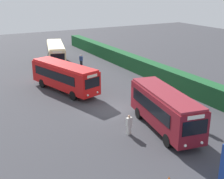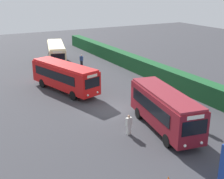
% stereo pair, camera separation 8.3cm
% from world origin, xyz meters
% --- Properties ---
extents(ground_plane, '(108.50, 108.50, 0.00)m').
position_xyz_m(ground_plane, '(0.00, 0.00, 0.00)').
color(ground_plane, '#38383D').
extents(bus_cream, '(9.28, 4.65, 3.04)m').
position_xyz_m(bus_cream, '(-20.47, 1.45, 1.76)').
color(bus_cream, beige).
rests_on(bus_cream, ground_plane).
extents(bus_red, '(9.73, 4.84, 3.15)m').
position_xyz_m(bus_red, '(-7.56, -1.99, 1.82)').
color(bus_red, red).
rests_on(bus_red, ground_plane).
extents(bus_maroon, '(9.02, 3.91, 3.30)m').
position_xyz_m(bus_maroon, '(5.45, 1.78, 1.89)').
color(bus_maroon, maroon).
rests_on(bus_maroon, ground_plane).
extents(person_left, '(0.53, 0.46, 1.64)m').
position_xyz_m(person_left, '(-17.35, 4.20, 0.85)').
color(person_left, black).
rests_on(person_left, ground_plane).
extents(person_center, '(0.35, 0.54, 1.66)m').
position_xyz_m(person_center, '(4.83, -1.21, 0.86)').
color(person_center, silver).
rests_on(person_center, ground_plane).
extents(person_right, '(0.42, 0.49, 1.71)m').
position_xyz_m(person_right, '(7.00, 4.39, 0.90)').
color(person_right, olive).
rests_on(person_right, ground_plane).
extents(hedge_row, '(66.25, 1.56, 1.98)m').
position_xyz_m(hedge_row, '(0.00, 9.71, 0.99)').
color(hedge_row, '#1C542B').
rests_on(hedge_row, ground_plane).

